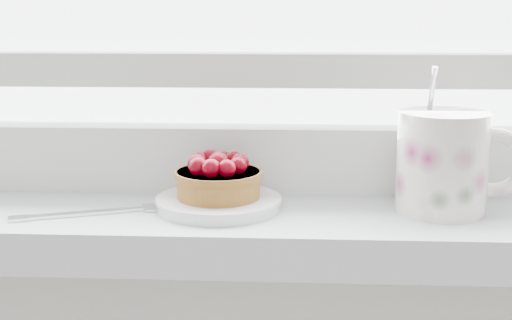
# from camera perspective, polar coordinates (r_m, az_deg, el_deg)

# --- Properties ---
(saucer) EXTENTS (0.12, 0.12, 0.01)m
(saucer) POSITION_cam_1_polar(r_m,az_deg,el_deg) (0.70, -3.01, -3.46)
(saucer) COLOR white
(saucer) RESTS_ON windowsill
(raspberry_tart) EXTENTS (0.09, 0.09, 0.05)m
(raspberry_tart) POSITION_cam_1_polar(r_m,az_deg,el_deg) (0.70, -3.06, -1.42)
(raspberry_tart) COLOR brown
(raspberry_tart) RESTS_ON saucer
(floral_mug) EXTENTS (0.13, 0.10, 0.14)m
(floral_mug) POSITION_cam_1_polar(r_m,az_deg,el_deg) (0.70, 14.96, -0.04)
(floral_mug) COLOR white
(floral_mug) RESTS_ON windowsill
(fork) EXTENTS (0.18, 0.08, 0.00)m
(fork) POSITION_cam_1_polar(r_m,az_deg,el_deg) (0.70, -11.75, -4.04)
(fork) COLOR silver
(fork) RESTS_ON windowsill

